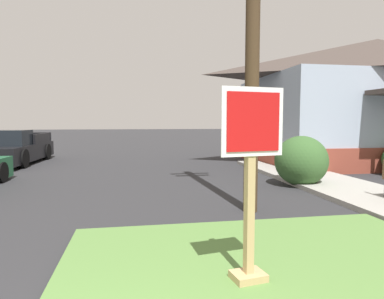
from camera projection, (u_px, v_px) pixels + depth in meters
The scene contains 7 objects.
grass_corner_patch at pixel (301, 293), 3.50m from camera, with size 5.28×4.92×0.08m, color #567F3D.
sidewalk_strip at pixel (379, 199), 7.69m from camera, with size 2.20×14.38×0.12m, color #9E9B93.
stop_sign at pixel (250, 189), 3.62m from camera, with size 0.72×0.34×2.11m.
manhole_cover at pixel (126, 267), 4.21m from camera, with size 0.70×0.70×0.02m, color black.
pickup_truck_black at pixel (13, 150), 14.42m from camera, with size 2.27×5.19×1.48m.
corner_house at pixel (375, 100), 15.16m from camera, with size 11.39×8.01×5.51m.
shrub_by_curb at pixel (301, 161), 9.51m from camera, with size 1.48×1.48×1.43m, color #355B2B.
Camera 1 is at (0.50, -1.21, 1.83)m, focal length 31.38 mm.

